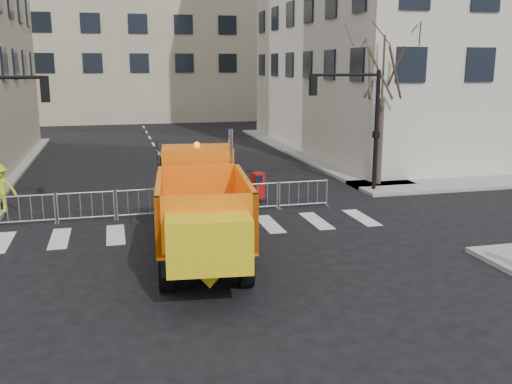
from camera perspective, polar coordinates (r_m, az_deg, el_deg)
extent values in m
plane|color=black|center=(14.98, -2.33, -9.42)|extent=(120.00, 120.00, 0.00)
cube|color=gray|center=(22.96, -6.70, -1.46)|extent=(64.00, 5.00, 0.15)
cube|color=tan|center=(65.97, -12.24, 17.87)|extent=(30.00, 18.00, 24.00)
cylinder|color=black|center=(25.88, 11.93, 5.86)|extent=(0.18, 0.18, 5.40)
cube|color=black|center=(16.99, -5.51, -3.49)|extent=(2.95, 7.18, 0.44)
cylinder|color=black|center=(19.51, -8.84, -2.65)|extent=(0.45, 1.10, 1.07)
cylinder|color=black|center=(19.59, -2.87, -2.45)|extent=(0.45, 1.10, 1.07)
cylinder|color=black|center=(15.89, -8.95, -6.20)|extent=(0.45, 1.10, 1.07)
cylinder|color=black|center=(15.98, -1.59, -5.94)|extent=(0.45, 1.10, 1.07)
cylinder|color=black|center=(14.71, -9.00, -7.77)|extent=(0.45, 1.10, 1.07)
cylinder|color=black|center=(14.80, -1.03, -7.48)|extent=(0.45, 1.10, 1.07)
cube|color=orange|center=(19.84, -5.99, 0.85)|extent=(2.19, 1.76, 0.97)
cube|color=orange|center=(18.50, -5.87, 1.83)|extent=(2.38, 1.78, 1.75)
cylinder|color=silver|center=(17.79, -2.51, 2.57)|extent=(0.14, 0.14, 2.33)
cube|color=orange|center=(15.42, -5.34, -1.24)|extent=(2.86, 4.50, 1.60)
cube|color=yellow|center=(12.98, -4.72, -5.23)|extent=(2.03, 1.17, 1.26)
cube|color=brown|center=(21.66, -6.10, -0.78)|extent=(3.14, 0.88, 1.09)
imported|color=black|center=(21.12, -4.94, -0.56)|extent=(0.72, 0.68, 1.65)
imported|color=black|center=(21.41, -4.73, -0.25)|extent=(0.92, 0.75, 1.74)
imported|color=black|center=(21.20, -9.35, -0.49)|extent=(0.80, 1.11, 1.75)
imported|color=#D5EA1B|center=(23.56, -24.26, 0.36)|extent=(1.20, 0.70, 1.85)
cube|color=red|center=(23.74, 0.18, 0.65)|extent=(0.55, 0.52, 1.10)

